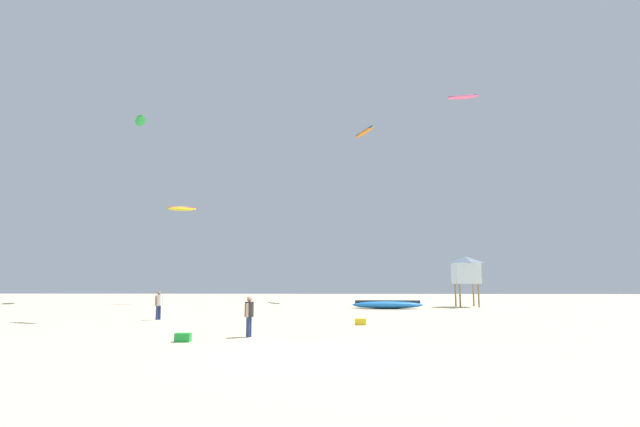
# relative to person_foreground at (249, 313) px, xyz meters

# --- Properties ---
(ground_plane) EXTENTS (120.00, 120.00, 0.00)m
(ground_plane) POSITION_rel_person_foreground_xyz_m (2.54, -4.88, -0.95)
(ground_plane) COLOR beige
(person_foreground) EXTENTS (0.37, 0.52, 1.62)m
(person_foreground) POSITION_rel_person_foreground_xyz_m (0.00, 0.00, 0.00)
(person_foreground) COLOR navy
(person_foreground) RESTS_ON ground
(person_midground) EXTENTS (0.36, 0.48, 1.60)m
(person_midground) POSITION_rel_person_foreground_xyz_m (-6.59, 8.12, -0.01)
(person_midground) COLOR navy
(person_midground) RESTS_ON ground
(kite_grounded_near) EXTENTS (5.50, 1.75, 0.71)m
(kite_grounded_near) POSITION_rel_person_foreground_xyz_m (7.52, 18.65, -0.63)
(kite_grounded_near) COLOR blue
(kite_grounded_near) RESTS_ON ground
(lifeguard_tower) EXTENTS (2.30, 2.30, 4.15)m
(lifeguard_tower) POSITION_rel_person_foreground_xyz_m (14.39, 21.51, 2.11)
(lifeguard_tower) COLOR #8C704C
(lifeguard_tower) RESTS_ON ground
(cooler_box) EXTENTS (0.56, 0.36, 0.32)m
(cooler_box) POSITION_rel_person_foreground_xyz_m (4.74, 5.34, -0.79)
(cooler_box) COLOR yellow
(cooler_box) RESTS_ON ground
(gear_bag) EXTENTS (0.56, 0.36, 0.32)m
(gear_bag) POSITION_rel_person_foreground_xyz_m (-2.18, -1.55, -0.79)
(gear_bag) COLOR green
(gear_bag) RESTS_ON ground
(kite_aloft_0) EXTENTS (2.82, 1.46, 0.67)m
(kite_aloft_0) POSITION_rel_person_foreground_xyz_m (-11.28, 26.45, 8.07)
(kite_aloft_0) COLOR yellow
(kite_aloft_2) EXTENTS (2.70, 4.21, 0.92)m
(kite_aloft_2) POSITION_rel_person_foreground_xyz_m (6.69, 31.75, 17.08)
(kite_aloft_2) COLOR orange
(kite_aloft_3) EXTENTS (2.96, 1.33, 0.33)m
(kite_aloft_3) POSITION_rel_person_foreground_xyz_m (15.74, 25.39, 18.55)
(kite_aloft_3) COLOR #E5598C
(kite_aloft_4) EXTENTS (2.75, 3.62, 0.85)m
(kite_aloft_4) POSITION_rel_person_foreground_xyz_m (-17.43, 30.57, 18.24)
(kite_aloft_4) COLOR green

